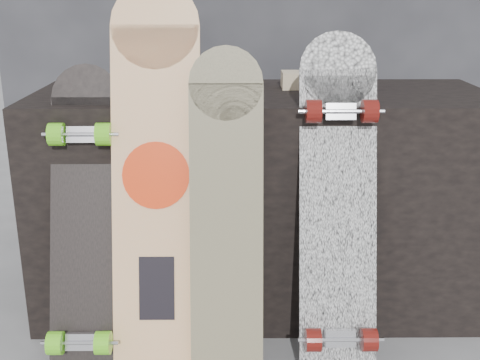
{
  "coord_description": "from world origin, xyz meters",
  "views": [
    {
      "loc": [
        -0.1,
        -1.6,
        1.15
      ],
      "look_at": [
        -0.08,
        0.2,
        0.57
      ],
      "focal_mm": 45.0,
      "sensor_mm": 36.0,
      "label": 1
    }
  ],
  "objects_px": {
    "longboard_cascadia": "(338,200)",
    "longboard_celtic": "(226,208)",
    "vendor_table": "(261,199)",
    "skateboard_dark": "(84,216)",
    "longboard_geisha": "(156,169)"
  },
  "relations": [
    {
      "from": "vendor_table",
      "to": "longboard_celtic",
      "type": "relative_size",
      "value": 1.61
    },
    {
      "from": "longboard_celtic",
      "to": "longboard_cascadia",
      "type": "distance_m",
      "value": 0.35
    },
    {
      "from": "vendor_table",
      "to": "skateboard_dark",
      "type": "relative_size",
      "value": 1.73
    },
    {
      "from": "longboard_geisha",
      "to": "longboard_cascadia",
      "type": "height_order",
      "value": "longboard_geisha"
    },
    {
      "from": "vendor_table",
      "to": "skateboard_dark",
      "type": "distance_m",
      "value": 0.67
    },
    {
      "from": "vendor_table",
      "to": "skateboard_dark",
      "type": "bearing_deg",
      "value": -147.54
    },
    {
      "from": "vendor_table",
      "to": "longboard_geisha",
      "type": "xyz_separation_m",
      "value": [
        -0.34,
        -0.34,
        0.22
      ]
    },
    {
      "from": "vendor_table",
      "to": "longboard_cascadia",
      "type": "xyz_separation_m",
      "value": [
        0.22,
        -0.37,
        0.13
      ]
    },
    {
      "from": "longboard_geisha",
      "to": "longboard_celtic",
      "type": "distance_m",
      "value": 0.25
    },
    {
      "from": "vendor_table",
      "to": "longboard_celtic",
      "type": "distance_m",
      "value": 0.47
    },
    {
      "from": "longboard_cascadia",
      "to": "longboard_celtic",
      "type": "bearing_deg",
      "value": -169.59
    },
    {
      "from": "longboard_geisha",
      "to": "skateboard_dark",
      "type": "bearing_deg",
      "value": -175.67
    },
    {
      "from": "longboard_celtic",
      "to": "skateboard_dark",
      "type": "xyz_separation_m",
      "value": [
        -0.44,
        0.07,
        -0.05
      ]
    },
    {
      "from": "longboard_geisha",
      "to": "longboard_celtic",
      "type": "relative_size",
      "value": 1.18
    },
    {
      "from": "skateboard_dark",
      "to": "longboard_geisha",
      "type": "bearing_deg",
      "value": 4.33
    }
  ]
}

